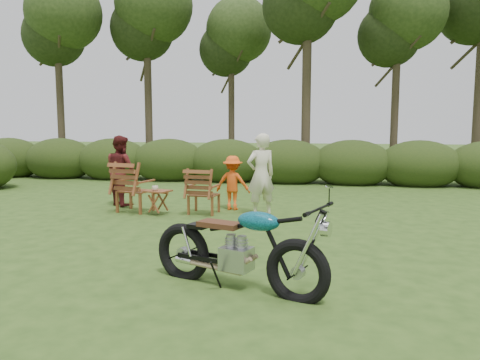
% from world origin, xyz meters
% --- Properties ---
extents(ground, '(80.00, 80.00, 0.00)m').
position_xyz_m(ground, '(0.00, 0.00, 0.00)').
color(ground, '#2B4617').
rests_on(ground, ground).
extents(tree_line, '(22.52, 11.62, 8.14)m').
position_xyz_m(tree_line, '(0.50, 9.74, 3.81)').
color(tree_line, '#35291D').
rests_on(tree_line, ground).
extents(motorcycle, '(2.27, 1.48, 1.21)m').
position_xyz_m(motorcycle, '(0.21, -0.84, 0.00)').
color(motorcycle, '#0D8CA9').
rests_on(motorcycle, ground).
extents(lawn_chair_right, '(0.71, 0.71, 0.96)m').
position_xyz_m(lawn_chair_right, '(-1.31, 3.43, 0.00)').
color(lawn_chair_right, brown).
rests_on(lawn_chair_right, ground).
extents(lawn_chair_left, '(0.87, 0.87, 1.07)m').
position_xyz_m(lawn_chair_left, '(-2.82, 3.38, 0.00)').
color(lawn_chair_left, brown).
rests_on(lawn_chair_left, ground).
extents(side_table, '(0.59, 0.54, 0.51)m').
position_xyz_m(side_table, '(-2.20, 3.13, 0.26)').
color(side_table, brown).
rests_on(side_table, ground).
extents(cup, '(0.14, 0.14, 0.10)m').
position_xyz_m(cup, '(-2.25, 3.08, 0.56)').
color(cup, beige).
rests_on(cup, side_table).
extents(adult_a, '(0.74, 0.67, 1.69)m').
position_xyz_m(adult_a, '(-0.10, 3.42, 0.00)').
color(adult_a, beige).
rests_on(adult_a, ground).
extents(adult_b, '(1.00, 0.96, 1.62)m').
position_xyz_m(adult_b, '(-3.44, 4.08, 0.00)').
color(adult_b, '#531718').
rests_on(adult_b, ground).
extents(child, '(0.80, 0.51, 1.19)m').
position_xyz_m(child, '(-0.80, 3.99, 0.00)').
color(child, '#F45617').
rests_on(child, ground).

